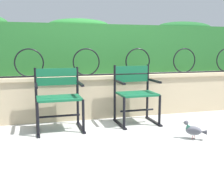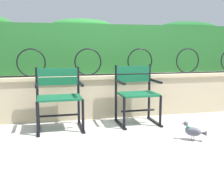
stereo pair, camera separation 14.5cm
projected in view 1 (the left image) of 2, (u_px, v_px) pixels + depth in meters
The scene contains 7 objects.
ground_plane at pixel (114, 132), 3.62m from camera, with size 60.00×60.00×0.00m, color #B7B5AF.
stone_wall at pixel (99, 95), 4.38m from camera, with size 6.91×0.41×0.67m.
iron_arch_fence at pixel (88, 64), 4.18m from camera, with size 6.38×0.02×0.42m.
hedge_row at pixel (92, 47), 4.67m from camera, with size 6.77×0.52×0.94m.
park_chair_left at pixel (58, 96), 3.68m from camera, with size 0.62×0.53×0.83m.
park_chair_right at pixel (135, 92), 4.00m from camera, with size 0.58×0.53×0.85m.
pigeon_far_side at pixel (194, 130), 3.31m from camera, with size 0.25×0.21×0.22m.
Camera 1 is at (-0.96, -3.35, 1.11)m, focal length 43.86 mm.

